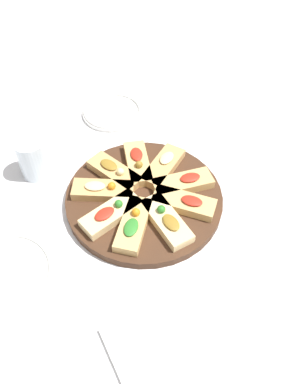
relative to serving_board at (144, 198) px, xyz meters
The scene contains 15 objects.
ground_plane 0.01m from the serving_board, ahead, with size 3.00×3.00×0.00m, color white.
serving_board is the anchor object (origin of this frame).
focaccia_slice_0 0.10m from the serving_board, 68.95° to the left, with size 0.11×0.16×0.04m.
focaccia_slice_1 0.10m from the serving_board, 108.27° to the left, with size 0.10×0.16×0.04m.
focaccia_slice_2 0.10m from the serving_board, 146.47° to the left, with size 0.15×0.13×0.04m.
focaccia_slice_3 0.10m from the serving_board, 169.42° to the right, with size 0.16×0.08×0.04m.
focaccia_slice_4 0.10m from the serving_board, 134.27° to the right, with size 0.14×0.15×0.04m.
focaccia_slice_5 0.10m from the serving_board, 90.35° to the right, with size 0.06×0.15×0.04m.
focaccia_slice_6 0.10m from the serving_board, 50.24° to the right, with size 0.14×0.15×0.03m.
focaccia_slice_7 0.10m from the serving_board, 13.90° to the right, with size 0.16×0.09×0.03m.
focaccia_slice_8 0.10m from the serving_board, 29.81° to the left, with size 0.16×0.12×0.03m.
plate_left 0.37m from the serving_board, behind, with size 0.22×0.22×0.02m.
plate_right 0.36m from the serving_board, 75.14° to the left, with size 0.18×0.18×0.02m.
water_glass 0.30m from the serving_board, 130.61° to the left, with size 0.08×0.08×0.11m, color silver.
napkin_stack 0.35m from the serving_board, 121.05° to the right, with size 0.13×0.11×0.01m, color white.
Camera 1 is at (-0.30, -0.51, 0.72)m, focal length 35.00 mm.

